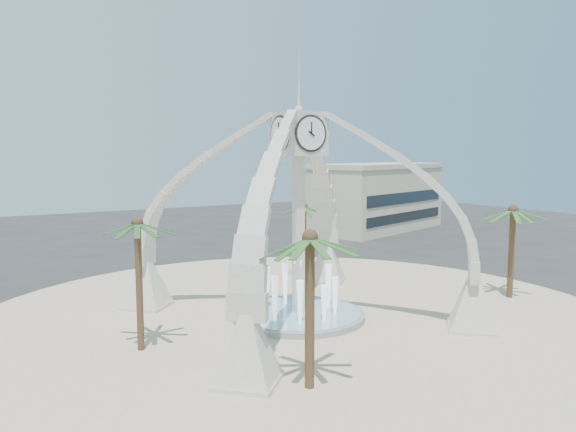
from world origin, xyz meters
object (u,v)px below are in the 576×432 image
clock_tower (299,212)px  palm_north (304,208)px  palm_west (137,225)px  palm_south (310,240)px  palm_east (513,211)px  fountain (298,314)px

clock_tower → palm_north: clock_tower is taller
palm_west → palm_south: size_ratio=0.99×
palm_west → clock_tower: bearing=2.7°
clock_tower → palm_east: clock_tower is taller
palm_west → palm_south: palm_south is taller
palm_east → palm_south: 20.76m
palm_north → palm_east: bearing=-55.4°
palm_south → palm_north: bearing=57.6°
clock_tower → palm_east: size_ratio=2.58×
palm_west → palm_north: size_ratio=1.13×
fountain → palm_east: palm_east is taller
fountain → palm_north: (6.38, 9.21, 5.36)m
palm_west → palm_south: (4.75, -8.26, -0.02)m
palm_east → palm_north: bearing=124.6°
clock_tower → fountain: clock_tower is taller
palm_east → palm_south: size_ratio=0.95×
palm_east → palm_north: (-8.71, 12.62, -0.41)m
palm_west → palm_south: 9.53m
palm_east → palm_south: palm_south is taller
clock_tower → palm_west: clock_tower is taller
clock_tower → fountain: bearing=90.0°
palm_south → palm_east: bearing=14.8°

